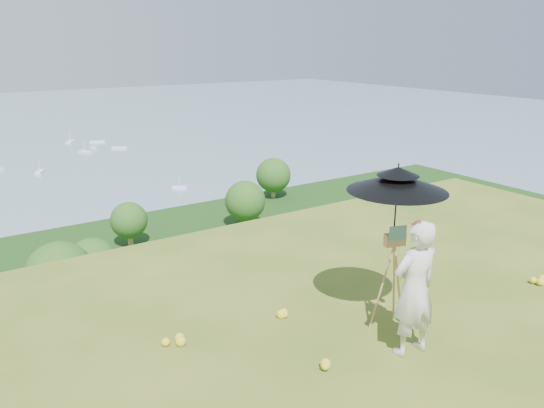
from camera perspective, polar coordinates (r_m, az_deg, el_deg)
shoreline_tier at (r=87.07m, az=-26.63°, el=-12.06°), size 170.00×28.00×8.00m
slope_trees at (r=42.07m, az=-22.92°, el=-10.81°), size 110.00×50.00×6.00m
harbor_town at (r=84.30m, az=-27.21°, el=-8.17°), size 110.00×22.00×5.00m
painter at (r=6.65m, az=15.07°, el=-8.79°), size 0.67×0.47×1.73m
field_easel at (r=7.20m, az=12.79°, el=-7.71°), size 0.70×0.70×1.47m
sun_umbrella at (r=6.87m, az=13.19°, el=0.00°), size 1.45×1.45×1.05m
painter_cap at (r=6.34m, az=15.63°, el=-2.11°), size 0.24×0.27×0.10m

